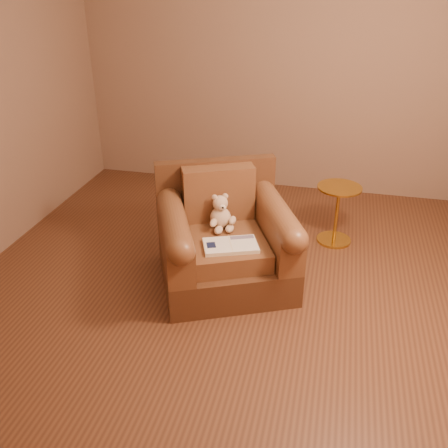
# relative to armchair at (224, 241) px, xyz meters

# --- Properties ---
(floor) EXTENTS (4.00, 4.00, 0.00)m
(floor) POSITION_rel_armchair_xyz_m (0.01, -0.02, -0.34)
(floor) COLOR brown
(floor) RESTS_ON ground
(room) EXTENTS (4.02, 4.02, 2.71)m
(room) POSITION_rel_armchair_xyz_m (0.01, -0.02, 1.38)
(room) COLOR #8E6C57
(room) RESTS_ON ground
(armchair) EXTENTS (1.27, 1.24, 0.87)m
(armchair) POSITION_rel_armchair_xyz_m (0.00, 0.00, 0.00)
(armchair) COLOR #4F2E1A
(armchair) RESTS_ON floor
(teddy_bear) EXTENTS (0.21, 0.24, 0.28)m
(teddy_bear) POSITION_rel_armchair_xyz_m (-0.04, 0.07, 0.19)
(teddy_bear) COLOR #D3B394
(teddy_bear) RESTS_ON armchair
(guidebook) EXTENTS (0.45, 0.36, 0.03)m
(guidebook) POSITION_rel_armchair_xyz_m (0.10, -0.22, 0.09)
(guidebook) COLOR beige
(guidebook) RESTS_ON armchair
(side_table) EXTENTS (0.38, 0.38, 0.54)m
(side_table) POSITION_rel_armchair_xyz_m (0.83, 0.81, -0.05)
(side_table) COLOR gold
(side_table) RESTS_ON floor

